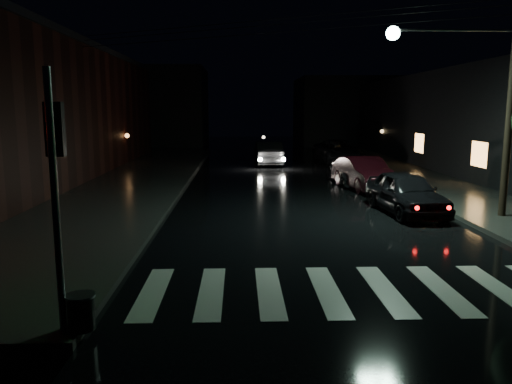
{
  "coord_description": "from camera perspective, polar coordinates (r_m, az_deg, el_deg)",
  "views": [
    {
      "loc": [
        0.59,
        -9.29,
        3.71
      ],
      "look_at": [
        1.02,
        3.41,
        1.6
      ],
      "focal_mm": 35.0,
      "sensor_mm": 36.0,
      "label": 1
    }
  ],
  "objects": [
    {
      "name": "ground",
      "position": [
        10.02,
        -5.3,
        -12.34
      ],
      "size": [
        120.0,
        120.0,
        0.0
      ],
      "primitive_type": "plane",
      "color": "black",
      "rests_on": "ground"
    },
    {
      "name": "sidewalk_left",
      "position": [
        24.23,
        -15.25,
        0.46
      ],
      "size": [
        6.0,
        44.0,
        0.15
      ],
      "primitive_type": "cube",
      "color": "#282826",
      "rests_on": "ground"
    },
    {
      "name": "sidewalk_right",
      "position": [
        25.38,
        19.85,
        0.63
      ],
      "size": [
        4.0,
        44.0,
        0.15
      ],
      "primitive_type": "cube",
      "color": "#282826",
      "rests_on": "ground"
    },
    {
      "name": "building_far_left",
      "position": [
        55.32,
        -13.15,
        9.48
      ],
      "size": [
        14.0,
        10.0,
        8.0
      ],
      "primitive_type": "cube",
      "color": "black",
      "rests_on": "ground"
    },
    {
      "name": "building_far_right",
      "position": [
        55.92,
        12.09,
        9.0
      ],
      "size": [
        14.0,
        10.0,
        7.0
      ],
      "primitive_type": "cube",
      "color": "black",
      "rests_on": "ground"
    },
    {
      "name": "crosswalk",
      "position": [
        10.74,
        11.35,
        -10.93
      ],
      "size": [
        9.0,
        3.0,
        0.01
      ],
      "primitive_type": "cube",
      "color": "beige",
      "rests_on": "ground"
    },
    {
      "name": "signal_pole_corner",
      "position": [
        8.58,
        -20.58,
        -5.83
      ],
      "size": [
        0.68,
        0.61,
        4.2
      ],
      "color": "slate",
      "rests_on": "ground"
    },
    {
      "name": "utility_pole",
      "position": [
        18.28,
        25.39,
        11.32
      ],
      "size": [
        4.92,
        0.44,
        8.0
      ],
      "color": "black",
      "rests_on": "ground"
    },
    {
      "name": "parked_car_a",
      "position": [
        18.68,
        16.78,
        -0.07
      ],
      "size": [
        2.18,
        4.6,
        1.52
      ],
      "primitive_type": "imported",
      "rotation": [
        0.0,
        0.0,
        0.09
      ],
      "color": "black",
      "rests_on": "ground"
    },
    {
      "name": "parked_car_b",
      "position": [
        23.86,
        12.22,
        2.12
      ],
      "size": [
        2.25,
        4.83,
        1.53
      ],
      "primitive_type": "imported",
      "rotation": [
        0.0,
        0.0,
        0.14
      ],
      "color": "black",
      "rests_on": "ground"
    },
    {
      "name": "parked_car_c",
      "position": [
        25.7,
        11.14,
        2.5
      ],
      "size": [
        2.03,
        4.79,
        1.38
      ],
      "primitive_type": "imported",
      "rotation": [
        0.0,
        0.0,
        0.02
      ],
      "color": "black",
      "rests_on": "ground"
    },
    {
      "name": "parked_car_d",
      "position": [
        35.73,
        9.42,
        4.62
      ],
      "size": [
        3.14,
        5.95,
        1.59
      ],
      "primitive_type": "imported",
      "rotation": [
        0.0,
        0.0,
        0.09
      ],
      "color": "black",
      "rests_on": "ground"
    },
    {
      "name": "oncoming_car",
      "position": [
        33.68,
        1.39,
        4.45
      ],
      "size": [
        1.81,
        4.86,
        1.59
      ],
      "primitive_type": "imported",
      "rotation": [
        0.0,
        0.0,
        3.17
      ],
      "color": "black",
      "rests_on": "ground"
    }
  ]
}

